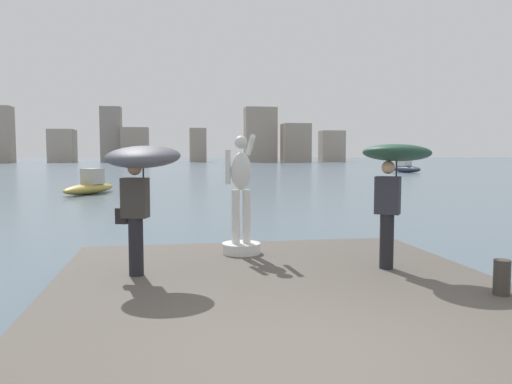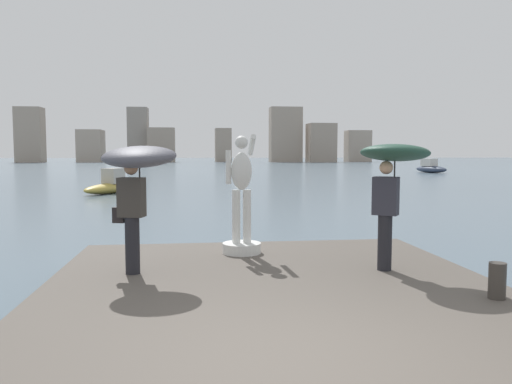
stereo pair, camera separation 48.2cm
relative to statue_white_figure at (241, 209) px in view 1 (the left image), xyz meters
name	(u,v)px [view 1 (the left image)]	position (x,y,z in m)	size (l,w,h in m)	color
ground_plane	(187,179)	(0.24, 35.11, -1.22)	(400.00, 400.00, 0.00)	slate
pier	(302,325)	(0.24, -3.37, -1.02)	(6.47, 9.03, 0.40)	#564F47
statue_white_figure	(241,209)	(0.00, 0.00, 0.00)	(0.71, 0.92, 2.20)	silver
onlooker_left	(141,170)	(-1.71, -1.37, 0.78)	(1.40, 1.41, 2.02)	black
onlooker_right	(394,169)	(2.21, -1.64, 0.78)	(1.49, 1.49, 2.03)	black
mooring_bollard	(502,277)	(2.96, -3.28, -0.59)	(0.21, 0.21, 0.46)	#38332D
boat_near	(90,186)	(-5.63, 19.68, -0.78)	(2.87, 4.61, 1.40)	#B2993D
boat_mid	(405,167)	(25.96, 45.35, -0.64)	(2.45, 5.17, 1.64)	#2D384C
distant_skyline	(173,140)	(-0.28, 118.38, 4.31)	(88.48, 13.83, 13.85)	gray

